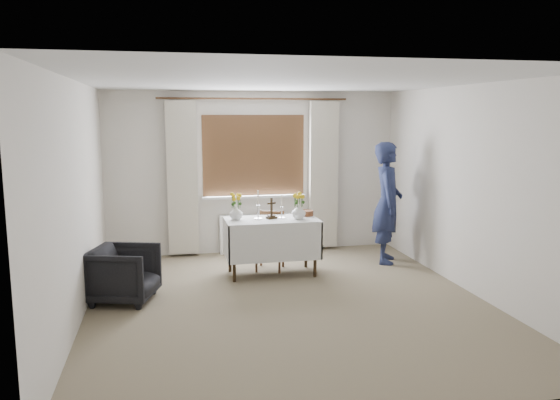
# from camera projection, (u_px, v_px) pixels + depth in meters

# --- Properties ---
(ground) EXTENTS (5.00, 5.00, 0.00)m
(ground) POSITION_uv_depth(u_px,v_px,m) (289.00, 303.00, 6.25)
(ground) COLOR gray
(ground) RESTS_ON ground
(altar_table) EXTENTS (1.24, 0.64, 0.76)m
(altar_table) POSITION_uv_depth(u_px,v_px,m) (272.00, 247.00, 7.34)
(altar_table) COLOR white
(altar_table) RESTS_ON ground
(wooden_chair) EXTENTS (0.48, 0.48, 0.81)m
(wooden_chair) POSITION_uv_depth(u_px,v_px,m) (270.00, 241.00, 7.57)
(wooden_chair) COLOR #59301E
(wooden_chair) RESTS_ON ground
(armchair) EXTENTS (0.88, 0.86, 0.65)m
(armchair) POSITION_uv_depth(u_px,v_px,m) (124.00, 274.00, 6.29)
(armchair) COLOR black
(armchair) RESTS_ON ground
(person) EXTENTS (0.62, 0.75, 1.76)m
(person) POSITION_uv_depth(u_px,v_px,m) (387.00, 203.00, 7.90)
(person) COLOR #22294F
(person) RESTS_ON ground
(radiator) EXTENTS (1.10, 0.10, 0.60)m
(radiator) POSITION_uv_depth(u_px,v_px,m) (255.00, 233.00, 8.55)
(radiator) COLOR white
(radiator) RESTS_ON ground
(wooden_cross) EXTENTS (0.16, 0.13, 0.28)m
(wooden_cross) POSITION_uv_depth(u_px,v_px,m) (271.00, 208.00, 7.29)
(wooden_cross) COLOR black
(wooden_cross) RESTS_ON altar_table
(candlestick_left) EXTENTS (0.13, 0.13, 0.39)m
(candlestick_left) POSITION_uv_depth(u_px,v_px,m) (258.00, 205.00, 7.25)
(candlestick_left) COLOR silver
(candlestick_left) RESTS_ON altar_table
(candlestick_right) EXTENTS (0.10, 0.10, 0.32)m
(candlestick_right) POSITION_uv_depth(u_px,v_px,m) (282.00, 206.00, 7.32)
(candlestick_right) COLOR silver
(candlestick_right) RESTS_ON altar_table
(flower_vase_left) EXTENTS (0.23, 0.23, 0.19)m
(flower_vase_left) POSITION_uv_depth(u_px,v_px,m) (236.00, 213.00, 7.23)
(flower_vase_left) COLOR silver
(flower_vase_left) RESTS_ON altar_table
(flower_vase_right) EXTENTS (0.23, 0.23, 0.20)m
(flower_vase_right) POSITION_uv_depth(u_px,v_px,m) (299.00, 212.00, 7.28)
(flower_vase_right) COLOR silver
(flower_vase_right) RESTS_ON altar_table
(wicker_basket) EXTENTS (0.21, 0.21, 0.08)m
(wicker_basket) POSITION_uv_depth(u_px,v_px,m) (306.00, 213.00, 7.52)
(wicker_basket) COLOR brown
(wicker_basket) RESTS_ON altar_table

